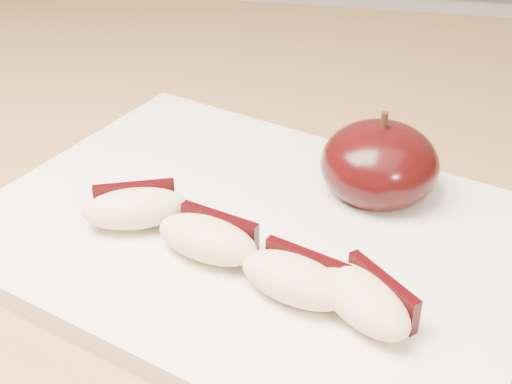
# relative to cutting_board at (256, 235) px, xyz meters

# --- Properties ---
(back_cabinet) EXTENTS (2.40, 0.62, 0.94)m
(back_cabinet) POSITION_rel_cutting_board_xyz_m (0.09, 0.83, -0.44)
(back_cabinet) COLOR silver
(back_cabinet) RESTS_ON ground
(cutting_board) EXTENTS (0.39, 0.34, 0.01)m
(cutting_board) POSITION_rel_cutting_board_xyz_m (0.00, 0.00, 0.00)
(cutting_board) COLOR silver
(cutting_board) RESTS_ON island_counter
(apple_half) EXTENTS (0.08, 0.08, 0.06)m
(apple_half) POSITION_rel_cutting_board_xyz_m (0.07, 0.06, 0.03)
(apple_half) COLOR black
(apple_half) RESTS_ON cutting_board
(apple_wedge_a) EXTENTS (0.07, 0.05, 0.02)m
(apple_wedge_a) POSITION_rel_cutting_board_xyz_m (-0.07, -0.01, 0.02)
(apple_wedge_a) COLOR beige
(apple_wedge_a) RESTS_ON cutting_board
(apple_wedge_b) EXTENTS (0.07, 0.05, 0.02)m
(apple_wedge_b) POSITION_rel_cutting_board_xyz_m (-0.02, -0.03, 0.02)
(apple_wedge_b) COLOR beige
(apple_wedge_b) RESTS_ON cutting_board
(apple_wedge_c) EXTENTS (0.07, 0.05, 0.02)m
(apple_wedge_c) POSITION_rel_cutting_board_xyz_m (0.03, -0.06, 0.02)
(apple_wedge_c) COLOR beige
(apple_wedge_c) RESTS_ON cutting_board
(apple_wedge_d) EXTENTS (0.07, 0.07, 0.02)m
(apple_wedge_d) POSITION_rel_cutting_board_xyz_m (0.07, -0.07, 0.02)
(apple_wedge_d) COLOR beige
(apple_wedge_d) RESTS_ON cutting_board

